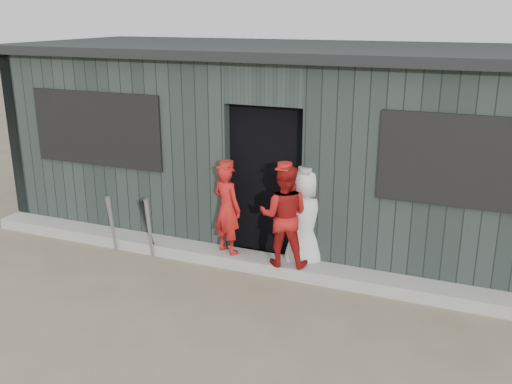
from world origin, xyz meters
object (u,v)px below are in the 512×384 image
at_px(bat_mid, 149,229).
at_px(player_red_left, 227,208).
at_px(player_grey_back, 304,220).
at_px(bat_left, 112,224).
at_px(dugout, 301,140).
at_px(bat_right, 148,228).
at_px(player_red_right, 284,216).

bearing_deg(bat_mid, player_red_left, 14.71).
bearing_deg(player_grey_back, bat_mid, -8.28).
bearing_deg(bat_left, dugout, 45.11).
xyz_separation_m(bat_left, dugout, (1.94, 1.95, 0.89)).
bearing_deg(bat_mid, bat_right, 133.90).
bearing_deg(player_grey_back, bat_right, -10.00).
distance_m(player_red_left, player_red_right, 0.78).
distance_m(player_grey_back, dugout, 1.71).
height_order(player_red_left, player_red_right, player_red_right).
distance_m(player_red_right, dugout, 1.86).
bearing_deg(player_grey_back, player_red_left, -10.20).
relative_size(bat_mid, player_grey_back, 0.64).
height_order(player_red_left, player_grey_back, player_red_left).
bearing_deg(player_red_left, bat_left, 33.04).
height_order(bat_right, player_red_right, player_red_right).
xyz_separation_m(player_red_right, dugout, (-0.37, 1.75, 0.52)).
bearing_deg(bat_left, player_red_right, 5.05).
xyz_separation_m(bat_left, bat_right, (0.51, 0.07, -0.01)).
bearing_deg(player_red_right, player_grey_back, -134.25).
height_order(bat_mid, bat_right, bat_mid).
relative_size(player_red_right, player_grey_back, 0.96).
height_order(bat_left, player_grey_back, player_grey_back).
distance_m(player_red_left, dugout, 1.81).
height_order(bat_mid, player_red_right, player_red_right).
relative_size(player_red_left, dugout, 0.14).
height_order(bat_right, player_red_left, player_red_left).
bearing_deg(player_red_right, player_red_left, -16.07).
xyz_separation_m(bat_mid, dugout, (1.38, 1.93, 0.88)).
relative_size(bat_right, player_grey_back, 0.62).
relative_size(bat_right, dugout, 0.10).
xyz_separation_m(player_red_left, player_red_right, (0.77, -0.07, 0.04)).
height_order(player_red_left, dugout, dugout).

